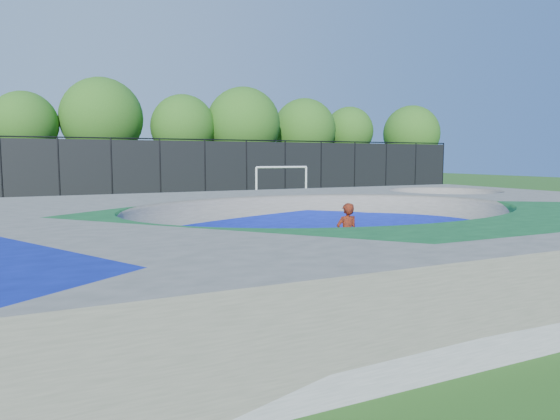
# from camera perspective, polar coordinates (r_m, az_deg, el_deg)

# --- Properties ---
(ground) EXTENTS (120.00, 120.00, 0.00)m
(ground) POSITION_cam_1_polar(r_m,az_deg,el_deg) (13.71, 5.36, -5.77)
(ground) COLOR #245617
(ground) RESTS_ON ground
(skate_deck) EXTENTS (22.00, 14.00, 1.50)m
(skate_deck) POSITION_cam_1_polar(r_m,az_deg,el_deg) (13.58, 5.39, -2.67)
(skate_deck) COLOR gray
(skate_deck) RESTS_ON ground
(skater) EXTENTS (0.62, 0.42, 1.65)m
(skater) POSITION_cam_1_polar(r_m,az_deg,el_deg) (12.85, 7.65, -2.86)
(skater) COLOR #B02F0E
(skater) RESTS_ON ground
(skateboard) EXTENTS (0.80, 0.30, 0.05)m
(skateboard) POSITION_cam_1_polar(r_m,az_deg,el_deg) (13.00, 7.60, -6.34)
(skateboard) COLOR black
(skateboard) RESTS_ON ground
(soccer_goal) EXTENTS (3.46, 0.12, 2.28)m
(soccer_goal) POSITION_cam_1_polar(r_m,az_deg,el_deg) (30.17, 0.21, 3.72)
(soccer_goal) COLOR white
(soccer_goal) RESTS_ON ground
(fence) EXTENTS (48.09, 0.09, 4.04)m
(fence) POSITION_cam_1_polar(r_m,az_deg,el_deg) (33.25, -13.53, 4.64)
(fence) COLOR black
(fence) RESTS_ON ground
(treeline) EXTENTS (53.93, 7.54, 8.54)m
(treeline) POSITION_cam_1_polar(r_m,az_deg,el_deg) (38.51, -14.56, 9.43)
(treeline) COLOR #402A20
(treeline) RESTS_ON ground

